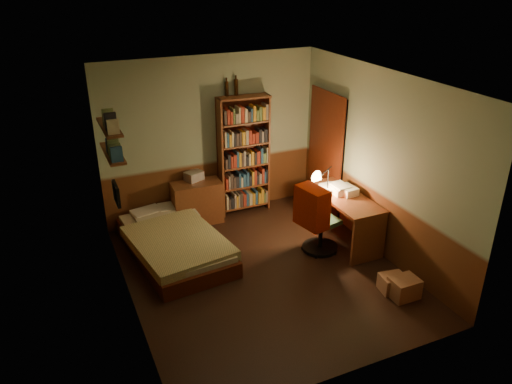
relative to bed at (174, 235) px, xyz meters
name	(u,v)px	position (x,y,z in m)	size (l,w,h in m)	color
floor	(263,273)	(0.96, -0.97, -0.31)	(3.50, 4.00, 0.02)	black
ceiling	(265,80)	(0.96, -0.97, 2.31)	(3.50, 4.00, 0.02)	silver
wall_back	(211,138)	(0.96, 1.04, 1.00)	(3.50, 0.02, 2.60)	gray
wall_left	(121,211)	(-0.80, -0.97, 1.00)	(0.02, 4.00, 2.60)	gray
wall_right	(380,164)	(2.72, -0.97, 1.00)	(0.02, 4.00, 2.60)	gray
wall_front	(357,267)	(0.96, -2.98, 1.00)	(3.50, 0.02, 2.60)	gray
doorway	(327,155)	(2.68, 0.33, 0.70)	(0.06, 0.90, 2.00)	black
door_trim	(325,155)	(2.65, 0.33, 0.70)	(0.02, 0.98, 2.08)	#41160A
bed	(174,235)	(0.00, 0.00, 0.00)	(1.09, 2.03, 0.60)	#828754
dresser	(197,203)	(0.61, 0.79, 0.04)	(0.77, 0.39, 0.69)	brown
mini_stereo	(194,176)	(0.61, 0.92, 0.46)	(0.27, 0.20, 0.14)	#B2B2B7
bookshelf	(244,156)	(1.46, 0.88, 0.68)	(0.84, 0.26, 1.96)	brown
bottle_left	(227,89)	(1.23, 0.99, 1.77)	(0.06, 0.06, 0.22)	black
bottle_right	(236,87)	(1.39, 0.99, 1.78)	(0.07, 0.07, 0.25)	black
desk	(342,218)	(2.40, -0.64, 0.07)	(0.57, 1.37, 0.73)	brown
paper_stack	(339,190)	(2.37, -0.54, 0.48)	(0.19, 0.26, 0.11)	silver
desk_lamp	(328,172)	(2.26, -0.41, 0.75)	(0.19, 0.19, 0.63)	black
office_chair	(322,218)	(1.97, -0.76, 0.21)	(0.51, 0.45, 1.03)	#2C553B
red_jacket	(308,169)	(1.71, -0.76, 1.01)	(0.26, 0.49, 0.57)	#A51E01
wall_shelf_lower	(113,153)	(-0.68, 0.13, 1.30)	(0.20, 0.90, 0.03)	brown
wall_shelf_upper	(109,127)	(-0.68, 0.13, 1.65)	(0.20, 0.90, 0.03)	brown
framed_picture	(116,194)	(-0.76, -0.37, 0.95)	(0.04, 0.32, 0.26)	black
cardboard_box_a	(404,288)	(2.34, -2.17, -0.17)	(0.35, 0.28, 0.26)	#9A6345
cardboard_box_b	(392,283)	(2.30, -2.00, -0.19)	(0.31, 0.25, 0.22)	#9A6345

